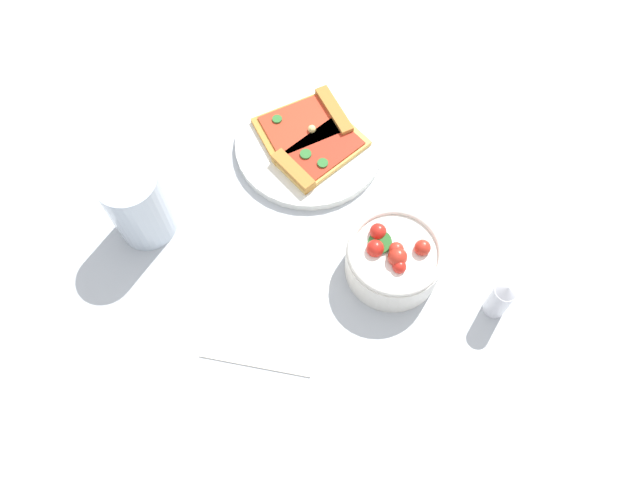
% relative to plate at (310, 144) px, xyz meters
% --- Properties ---
extents(ground_plane, '(2.40, 2.40, 0.00)m').
position_rel_plate_xyz_m(ground_plane, '(-0.02, 0.05, -0.01)').
color(ground_plane, '#B2B7BC').
rests_on(ground_plane, ground).
extents(plate, '(0.23, 0.23, 0.01)m').
position_rel_plate_xyz_m(plate, '(0.00, 0.00, 0.00)').
color(plate, silver).
rests_on(plate, ground_plane).
extents(pizza_slice_near, '(0.15, 0.15, 0.02)m').
position_rel_plate_xyz_m(pizza_slice_near, '(-0.01, 0.03, 0.01)').
color(pizza_slice_near, '#E5B256').
rests_on(pizza_slice_near, plate).
extents(pizza_slice_far, '(0.16, 0.14, 0.02)m').
position_rel_plate_xyz_m(pizza_slice_far, '(0.00, -0.03, 0.01)').
color(pizza_slice_far, gold).
rests_on(pizza_slice_far, plate).
extents(salad_bowl, '(0.13, 0.13, 0.07)m').
position_rel_plate_xyz_m(salad_bowl, '(-0.11, 0.21, 0.03)').
color(salad_bowl, white).
rests_on(salad_bowl, ground_plane).
extents(soda_glass, '(0.08, 0.08, 0.12)m').
position_rel_plate_xyz_m(soda_glass, '(0.24, 0.13, 0.05)').
color(soda_glass, silver).
rests_on(soda_glass, ground_plane).
extents(paper_napkin, '(0.18, 0.18, 0.00)m').
position_rel_plate_xyz_m(paper_napkin, '(0.07, 0.27, -0.01)').
color(paper_napkin, silver).
rests_on(paper_napkin, ground_plane).
extents(pepper_shaker, '(0.03, 0.03, 0.08)m').
position_rel_plate_xyz_m(pepper_shaker, '(-0.24, 0.28, 0.03)').
color(pepper_shaker, silver).
rests_on(pepper_shaker, ground_plane).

